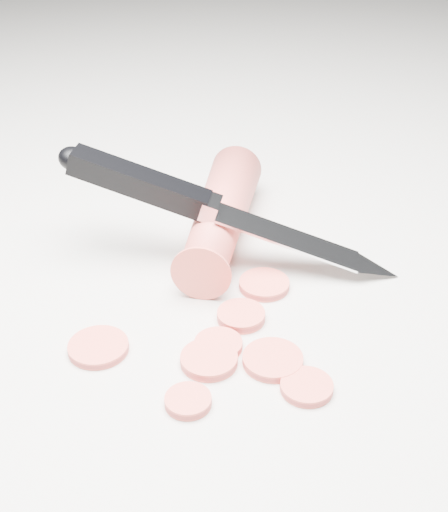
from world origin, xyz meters
name	(u,v)px	position (x,y,z in m)	size (l,w,h in m)	color
ground	(175,287)	(0.00, 0.00, 0.00)	(2.40, 2.40, 0.00)	beige
carrot	(221,215)	(0.06, 0.05, 0.02)	(0.04, 0.04, 0.17)	#D94740
carrot_slice_0	(218,345)	(0.00, -0.08, 0.00)	(0.03, 0.03, 0.01)	#ED4F41
carrot_slice_1	(273,360)	(0.03, -0.10, 0.00)	(0.04, 0.04, 0.01)	#ED4F41
carrot_slice_2	(209,360)	(-0.01, -0.09, 0.00)	(0.04, 0.04, 0.01)	#ED4F41
carrot_slice_3	(241,316)	(0.03, -0.06, 0.00)	(0.03, 0.03, 0.01)	#ED4F41
carrot_slice_4	(264,284)	(0.06, -0.03, 0.00)	(0.04, 0.04, 0.01)	#ED4F41
carrot_slice_5	(98,347)	(-0.07, -0.05, 0.00)	(0.04, 0.04, 0.01)	#ED4F41
carrot_slice_6	(307,387)	(0.04, -0.14, 0.00)	(0.03, 0.03, 0.01)	#ED4F41
carrot_slice_7	(188,401)	(-0.04, -0.12, 0.00)	(0.03, 0.03, 0.01)	#ED4F41
kitchen_knife	(230,210)	(0.05, 0.02, 0.05)	(0.24, 0.17, 0.09)	silver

